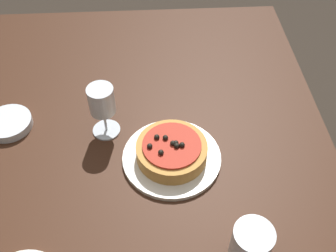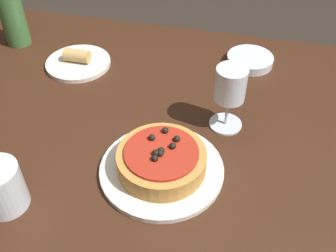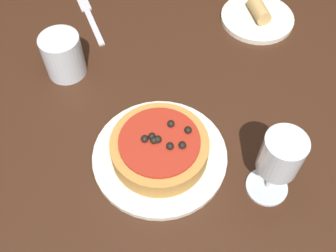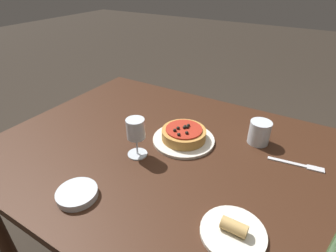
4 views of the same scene
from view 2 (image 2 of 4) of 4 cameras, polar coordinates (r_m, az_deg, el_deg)
name	(u,v)px [view 2 (image 2 of 4)]	position (r m, az deg, el deg)	size (l,w,h in m)	color
dining_table	(171,167)	(0.92, 0.40, -5.93)	(1.42, 1.03, 0.72)	#381E11
dinner_plate	(162,169)	(0.81, -0.91, -6.32)	(0.25, 0.25, 0.01)	silver
pizza	(162,160)	(0.79, -0.93, -4.90)	(0.18, 0.18, 0.06)	#BC843D
wine_glass	(230,88)	(0.85, 9.02, 5.52)	(0.08, 0.08, 0.15)	silver
water_cup	(1,187)	(0.79, -23.11, -8.20)	(0.08, 0.08, 0.10)	silver
side_bowl	(250,60)	(1.13, 11.81, 9.37)	(0.13, 0.13, 0.02)	silver
side_plate	(78,62)	(1.13, -12.91, 9.08)	(0.18, 0.18, 0.05)	silver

